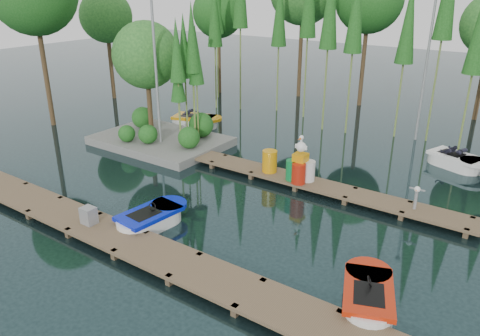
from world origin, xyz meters
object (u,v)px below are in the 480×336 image
Objects in this scene: boat_red at (368,297)px; boat_blue at (151,219)px; drum_cluster at (300,168)px; island at (156,78)px; yellow_barrel at (270,161)px; utility_cabinet at (89,215)px; boat_yellow_far at (195,121)px.

boat_blue is at bearing 160.25° from boat_red.
boat_red is 1.57× the size of drum_cluster.
island is 7.32m from yellow_barrel.
island reaches higher than yellow_barrel.
utility_cabinet is (4.43, -7.79, -2.61)m from island.
yellow_barrel is (1.08, 5.62, 0.49)m from boat_blue.
utility_cabinet is (-8.65, -1.54, 0.32)m from boat_red.
boat_red is 16.27m from boat_yellow_far.
yellow_barrel is (7.15, -3.81, 0.44)m from boat_yellow_far.
boat_red is at bearing -31.28° from boat_yellow_far.
yellow_barrel is 0.49× the size of drum_cluster.
drum_cluster is at bearing 110.95° from boat_red.
drum_cluster is (1.45, -0.15, 0.09)m from yellow_barrel.
boat_yellow_far reaches higher than boat_red.
drum_cluster is (8.31, -0.94, -2.35)m from island.
island is at bearing -81.00° from boat_yellow_far.
boat_red is 8.29m from yellow_barrel.
boat_yellow_far is at bearing 128.69° from boat_blue.
yellow_barrel is (6.85, -0.79, -2.44)m from island.
drum_cluster reaches higher than boat_red.
utility_cabinet is 0.62× the size of yellow_barrel.
island is 9.33m from utility_cabinet.
island is at bearing 133.46° from boat_red.
island reaches higher than boat_blue.
island is 7.57× the size of yellow_barrel.
yellow_barrel is at bearing -24.62° from boat_yellow_far.
drum_cluster is (3.88, 6.85, 0.26)m from utility_cabinet.
boat_yellow_far is at bearing 95.53° from island.
utility_cabinet reaches higher than boat_red.
boat_yellow_far is at bearing 124.26° from boat_red.
boat_yellow_far reaches higher than yellow_barrel.
boat_red is (13.08, -6.25, -2.93)m from island.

